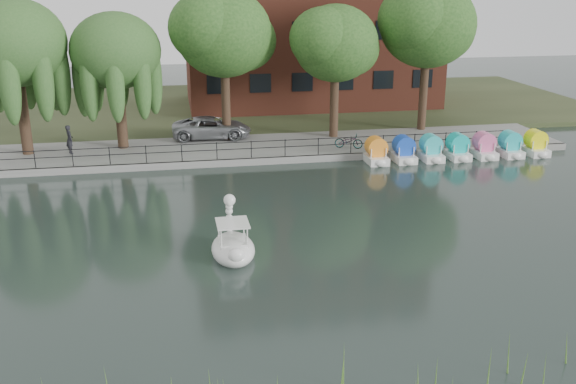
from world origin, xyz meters
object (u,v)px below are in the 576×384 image
object	(u,v)px
minivan	(212,126)
swan_boat	(233,244)
bicycle	(349,140)
pedestrian	(69,137)

from	to	relation	value
minivan	swan_boat	bearing A→B (deg)	-177.93
swan_boat	bicycle	bearing A→B (deg)	58.03
minivan	bicycle	size ratio (longest dim) A/B	3.39
minivan	pedestrian	world-z (taller)	pedestrian
minivan	bicycle	world-z (taller)	minivan
pedestrian	swan_boat	bearing A→B (deg)	-174.63
bicycle	minivan	bearing A→B (deg)	85.96
pedestrian	swan_boat	size ratio (longest dim) A/B	0.70
pedestrian	swan_boat	world-z (taller)	pedestrian
swan_boat	pedestrian	bearing A→B (deg)	117.05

